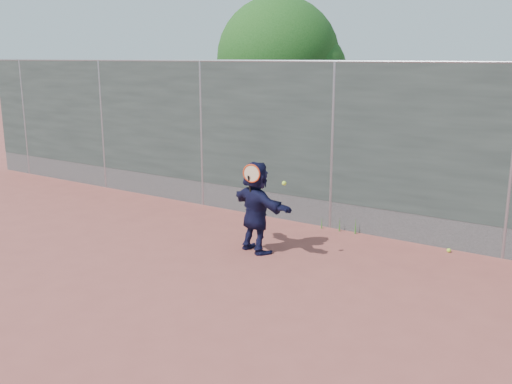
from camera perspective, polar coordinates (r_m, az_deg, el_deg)
The scene contains 7 objects.
ground at distance 7.85m, azimuth -4.23°, elevation -9.75°, with size 80.00×80.00×0.00m, color #9E4C42.
player at distance 9.10m, azimuth -0.00°, elevation -1.51°, with size 1.37×0.44×1.48m, color #131334.
ball_ground at distance 9.75m, azimuth 18.72°, elevation -5.55°, with size 0.07×0.07×0.07m, color #BAEA34.
fence at distance 10.31m, azimuth 7.66°, elevation 4.92°, with size 20.00×0.06×3.03m.
swing_action at distance 8.75m, azimuth -0.14°, elevation 1.67°, with size 0.76×0.13×0.51m.
tree_left at distance 14.25m, azimuth 2.86°, elevation 12.81°, with size 3.15×3.00×4.53m.
weed_clump at distance 10.40m, azimuth 8.59°, elevation -3.23°, with size 0.68×0.07×0.30m.
Camera 1 is at (4.47, -5.67, 3.08)m, focal length 40.00 mm.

